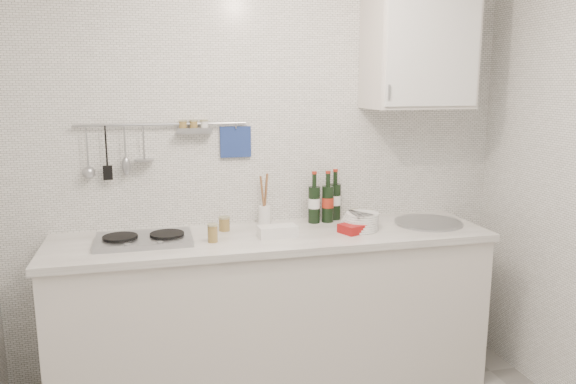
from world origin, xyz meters
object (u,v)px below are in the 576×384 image
object	(u,v)px
plate_stack_hob	(125,242)
utensil_crock	(264,213)
wall_cabinet	(419,48)
plate_stack_sink	(360,221)
wine_bottles	(326,196)

from	to	relation	value
plate_stack_hob	utensil_crock	size ratio (longest dim) A/B	0.94
wall_cabinet	plate_stack_hob	xyz separation A→B (m)	(-1.70, -0.13, -1.02)
plate_stack_sink	utensil_crock	bearing A→B (deg)	154.97
wine_bottles	utensil_crock	bearing A→B (deg)	178.49
wall_cabinet	utensil_crock	xyz separation A→B (m)	(-0.90, 0.10, -0.96)
wall_cabinet	plate_stack_sink	xyz separation A→B (m)	(-0.39, -0.14, -0.98)
plate_stack_sink	wine_bottles	size ratio (longest dim) A/B	0.80
wall_cabinet	plate_stack_sink	bearing A→B (deg)	-160.70
plate_stack_sink	wine_bottles	world-z (taller)	wine_bottles
utensil_crock	plate_stack_sink	bearing A→B (deg)	-25.03
wall_cabinet	wine_bottles	size ratio (longest dim) A/B	2.26
wall_cabinet	plate_stack_hob	distance (m)	1.98
plate_stack_sink	utensil_crock	size ratio (longest dim) A/B	0.80
wall_cabinet	utensil_crock	size ratio (longest dim) A/B	2.26
wall_cabinet	plate_stack_sink	distance (m)	1.07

